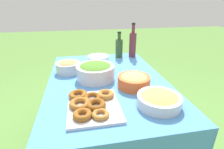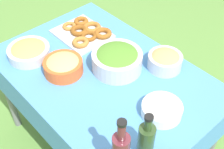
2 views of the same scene
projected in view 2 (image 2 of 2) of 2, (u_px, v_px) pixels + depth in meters
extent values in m
plane|color=#609342|center=(105.00, 144.00, 2.32)|extent=(14.00, 14.00, 0.00)
cube|color=#4C8CD1|center=(104.00, 74.00, 1.83)|extent=(1.32, 0.89, 0.02)
cube|color=#4C8CD1|center=(43.00, 128.00, 1.70)|extent=(1.32, 0.01, 0.22)
cube|color=#4C8CD1|center=(153.00, 57.00, 2.13)|extent=(1.32, 0.01, 0.22)
cube|color=#4C8CD1|center=(45.00, 40.00, 2.26)|extent=(0.01, 0.89, 0.22)
cylinder|color=slate|center=(8.00, 93.00, 2.21)|extent=(0.05, 0.05, 0.70)
cylinder|color=slate|center=(92.00, 48.00, 2.59)|extent=(0.05, 0.05, 0.70)
cylinder|color=slate|center=(215.00, 137.00, 1.94)|extent=(0.05, 0.05, 0.70)
cylinder|color=silver|center=(117.00, 61.00, 1.81)|extent=(0.29, 0.29, 0.11)
ellipsoid|color=#51892D|center=(117.00, 56.00, 1.78)|extent=(0.26, 0.26, 0.07)
cylinder|color=#E05B28|center=(63.00, 67.00, 1.80)|extent=(0.23, 0.23, 0.08)
ellipsoid|color=tan|center=(63.00, 63.00, 1.78)|extent=(0.20, 0.20, 0.07)
cube|color=silver|center=(82.00, 34.00, 2.08)|extent=(0.35, 0.29, 0.02)
torus|color=brown|center=(79.00, 30.00, 2.07)|extent=(0.12, 0.12, 0.03)
torus|color=#B27533|center=(69.00, 26.00, 2.11)|extent=(0.13, 0.13, 0.02)
torus|color=#93561E|center=(103.00, 33.00, 2.05)|extent=(0.15, 0.15, 0.03)
torus|color=#93561E|center=(81.00, 21.00, 2.15)|extent=(0.12, 0.12, 0.03)
torus|color=#B27533|center=(81.00, 42.00, 1.98)|extent=(0.14, 0.14, 0.03)
torus|color=#A36628|center=(92.00, 27.00, 2.10)|extent=(0.16, 0.16, 0.03)
torus|color=brown|center=(89.00, 36.00, 2.03)|extent=(0.15, 0.15, 0.03)
cylinder|color=white|center=(161.00, 113.00, 1.59)|extent=(0.21, 0.21, 0.01)
cylinder|color=white|center=(162.00, 111.00, 1.58)|extent=(0.21, 0.21, 0.01)
cylinder|color=white|center=(162.00, 110.00, 1.58)|extent=(0.21, 0.21, 0.01)
cylinder|color=white|center=(162.00, 108.00, 1.57)|extent=(0.21, 0.21, 0.01)
cylinder|color=white|center=(162.00, 107.00, 1.56)|extent=(0.21, 0.21, 0.01)
cylinder|color=#2D4723|center=(146.00, 142.00, 1.36)|extent=(0.08, 0.08, 0.19)
cylinder|color=#2D4723|center=(148.00, 124.00, 1.27)|extent=(0.03, 0.03, 0.07)
cylinder|color=black|center=(149.00, 118.00, 1.24)|extent=(0.04, 0.04, 0.01)
cylinder|color=maroon|center=(122.00, 132.00, 1.15)|extent=(0.03, 0.03, 0.09)
cylinder|color=black|center=(122.00, 123.00, 1.12)|extent=(0.04, 0.04, 0.02)
cylinder|color=silver|center=(165.00, 62.00, 1.83)|extent=(0.20, 0.20, 0.09)
ellipsoid|color=tan|center=(165.00, 58.00, 1.81)|extent=(0.18, 0.18, 0.07)
cylinder|color=silver|center=(29.00, 52.00, 1.91)|extent=(0.26, 0.26, 0.06)
ellipsoid|color=#ADCC59|center=(28.00, 50.00, 1.89)|extent=(0.23, 0.23, 0.06)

